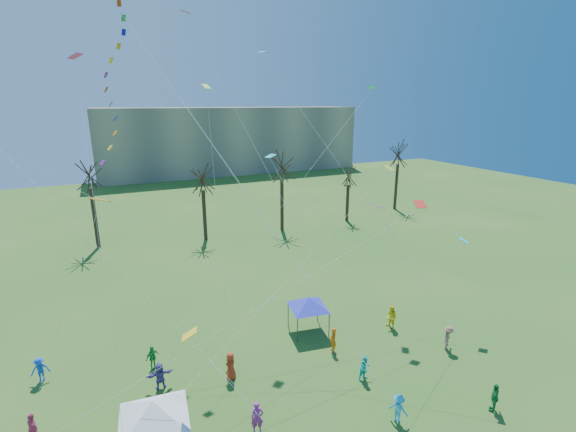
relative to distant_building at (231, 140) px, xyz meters
name	(u,v)px	position (x,y,z in m)	size (l,w,h in m)	color
distant_building	(231,140)	(0.00, 0.00, 0.00)	(60.00, 14.00, 15.00)	gray
bare_tree_row	(182,179)	(-20.33, -46.02, -0.07)	(70.47, 8.92, 11.00)	black
big_box_kite	(120,87)	(-27.52, -72.23, 9.33)	(5.88, 7.43, 24.60)	red
canopy_tent_white	(153,410)	(-27.90, -77.13, -4.78)	(4.26, 4.26, 3.21)	#3F3F44
canopy_tent_blue	(308,303)	(-16.42, -70.47, -5.21)	(3.57, 3.57, 2.71)	#3F3F44
festival_crowd	(245,396)	(-23.13, -75.93, -6.66)	(27.11, 14.17, 1.85)	red
small_kites_aloft	(239,169)	(-21.54, -71.29, 4.91)	(32.73, 18.46, 31.23)	#DE570B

